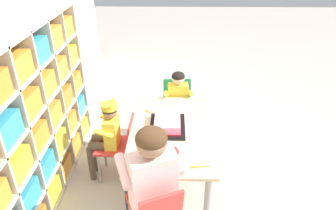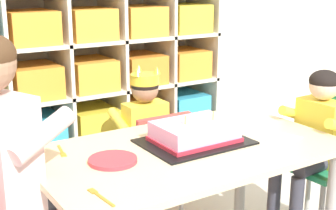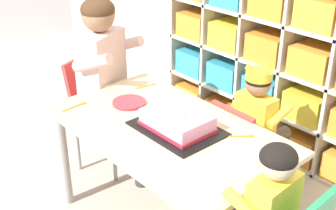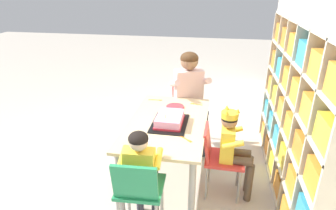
{
  "view_description": "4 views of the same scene",
  "coord_description": "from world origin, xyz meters",
  "px_view_note": "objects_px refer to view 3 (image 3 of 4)",
  "views": [
    {
      "loc": [
        -2.17,
        -0.02,
        2.08
      ],
      "look_at": [
        0.03,
        0.02,
        0.84
      ],
      "focal_mm": 32.73,
      "sensor_mm": 36.0,
      "label": 1
    },
    {
      "loc": [
        -1.01,
        -1.44,
        1.26
      ],
      "look_at": [
        -0.05,
        0.06,
        0.78
      ],
      "focal_mm": 51.47,
      "sensor_mm": 36.0,
      "label": 2
    },
    {
      "loc": [
        1.43,
        -1.23,
        1.68
      ],
      "look_at": [
        -0.0,
        0.02,
        0.72
      ],
      "focal_mm": 48.63,
      "sensor_mm": 36.0,
      "label": 3
    },
    {
      "loc": [
        2.25,
        0.41,
        1.74
      ],
      "look_at": [
        -0.04,
        -0.01,
        0.75
      ],
      "focal_mm": 30.4,
      "sensor_mm": 36.0,
      "label": 4
    }
  ],
  "objects_px": {
    "activity_table": "(166,143)",
    "classroom_chair_adult_side": "(98,100)",
    "adult_helper_seated": "(111,69)",
    "guest_at_table_side": "(260,209)",
    "fork_scattered_mid_table": "(144,86)",
    "paper_plate_stack": "(129,102)",
    "child_with_crown": "(260,116)",
    "birthday_cake_on_tray": "(177,122)",
    "fork_beside_plate_stack": "(242,136)",
    "fork_near_child_seat": "(76,106)",
    "classroom_chair_blue": "(245,145)"
  },
  "relations": [
    {
      "from": "classroom_chair_blue",
      "to": "paper_plate_stack",
      "type": "distance_m",
      "value": 0.67
    },
    {
      "from": "fork_beside_plate_stack",
      "to": "fork_near_child_seat",
      "type": "xyz_separation_m",
      "value": [
        -0.77,
        -0.41,
        0.0
      ]
    },
    {
      "from": "classroom_chair_blue",
      "to": "child_with_crown",
      "type": "relative_size",
      "value": 0.76
    },
    {
      "from": "classroom_chair_blue",
      "to": "fork_beside_plate_stack",
      "type": "distance_m",
      "value": 0.4
    },
    {
      "from": "activity_table",
      "to": "adult_helper_seated",
      "type": "distance_m",
      "value": 0.67
    },
    {
      "from": "classroom_chair_blue",
      "to": "adult_helper_seated",
      "type": "height_order",
      "value": "adult_helper_seated"
    },
    {
      "from": "classroom_chair_adult_side",
      "to": "guest_at_table_side",
      "type": "height_order",
      "value": "guest_at_table_side"
    },
    {
      "from": "fork_near_child_seat",
      "to": "classroom_chair_adult_side",
      "type": "bearing_deg",
      "value": -142.4
    },
    {
      "from": "adult_helper_seated",
      "to": "birthday_cake_on_tray",
      "type": "distance_m",
      "value": 0.7
    },
    {
      "from": "child_with_crown",
      "to": "birthday_cake_on_tray",
      "type": "xyz_separation_m",
      "value": [
        -0.07,
        -0.55,
        0.13
      ]
    },
    {
      "from": "child_with_crown",
      "to": "classroom_chair_adult_side",
      "type": "xyz_separation_m",
      "value": [
        -0.86,
        -0.49,
        -0.06
      ]
    },
    {
      "from": "classroom_chair_blue",
      "to": "birthday_cake_on_tray",
      "type": "xyz_separation_m",
      "value": [
        -0.06,
        -0.44,
        0.27
      ]
    },
    {
      "from": "classroom_chair_adult_side",
      "to": "fork_scattered_mid_table",
      "type": "xyz_separation_m",
      "value": [
        0.31,
        0.12,
        0.16
      ]
    },
    {
      "from": "birthday_cake_on_tray",
      "to": "fork_near_child_seat",
      "type": "distance_m",
      "value": 0.57
    },
    {
      "from": "classroom_chair_adult_side",
      "to": "guest_at_table_side",
      "type": "distance_m",
      "value": 1.38
    },
    {
      "from": "paper_plate_stack",
      "to": "fork_beside_plate_stack",
      "type": "distance_m",
      "value": 0.64
    },
    {
      "from": "activity_table",
      "to": "guest_at_table_side",
      "type": "xyz_separation_m",
      "value": [
        0.63,
        -0.07,
        0.03
      ]
    },
    {
      "from": "child_with_crown",
      "to": "guest_at_table_side",
      "type": "xyz_separation_m",
      "value": [
        0.51,
        -0.65,
        0.03
      ]
    },
    {
      "from": "classroom_chair_blue",
      "to": "paper_plate_stack",
      "type": "bearing_deg",
      "value": 47.39
    },
    {
      "from": "activity_table",
      "to": "classroom_chair_adult_side",
      "type": "xyz_separation_m",
      "value": [
        -0.74,
        0.09,
        -0.07
      ]
    },
    {
      "from": "paper_plate_stack",
      "to": "activity_table",
      "type": "bearing_deg",
      "value": -3.11
    },
    {
      "from": "fork_beside_plate_stack",
      "to": "adult_helper_seated",
      "type": "bearing_deg",
      "value": -45.79
    },
    {
      "from": "classroom_chair_adult_side",
      "to": "adult_helper_seated",
      "type": "distance_m",
      "value": 0.25
    },
    {
      "from": "guest_at_table_side",
      "to": "activity_table",
      "type": "bearing_deg",
      "value": -99.63
    },
    {
      "from": "activity_table",
      "to": "fork_beside_plate_stack",
      "type": "bearing_deg",
      "value": 34.72
    },
    {
      "from": "guest_at_table_side",
      "to": "classroom_chair_adult_side",
      "type": "bearing_deg",
      "value": -99.65
    },
    {
      "from": "classroom_chair_adult_side",
      "to": "guest_at_table_side",
      "type": "relative_size",
      "value": 0.83
    },
    {
      "from": "activity_table",
      "to": "birthday_cake_on_tray",
      "type": "xyz_separation_m",
      "value": [
        0.05,
        0.03,
        0.13
      ]
    },
    {
      "from": "birthday_cake_on_tray",
      "to": "paper_plate_stack",
      "type": "height_order",
      "value": "birthday_cake_on_tray"
    },
    {
      "from": "classroom_chair_blue",
      "to": "classroom_chair_adult_side",
      "type": "xyz_separation_m",
      "value": [
        -0.86,
        -0.38,
        0.08
      ]
    },
    {
      "from": "classroom_chair_blue",
      "to": "fork_near_child_seat",
      "type": "xyz_separation_m",
      "value": [
        -0.59,
        -0.68,
        0.24
      ]
    },
    {
      "from": "classroom_chair_blue",
      "to": "fork_near_child_seat",
      "type": "height_order",
      "value": "classroom_chair_blue"
    },
    {
      "from": "birthday_cake_on_tray",
      "to": "child_with_crown",
      "type": "bearing_deg",
      "value": 83.13
    },
    {
      "from": "classroom_chair_blue",
      "to": "guest_at_table_side",
      "type": "bearing_deg",
      "value": 134.69
    },
    {
      "from": "classroom_chair_adult_side",
      "to": "adult_helper_seated",
      "type": "height_order",
      "value": "adult_helper_seated"
    },
    {
      "from": "classroom_chair_adult_side",
      "to": "birthday_cake_on_tray",
      "type": "height_order",
      "value": "birthday_cake_on_tray"
    },
    {
      "from": "fork_near_child_seat",
      "to": "fork_scattered_mid_table",
      "type": "xyz_separation_m",
      "value": [
        0.04,
        0.42,
        0.0
      ]
    },
    {
      "from": "activity_table",
      "to": "adult_helper_seated",
      "type": "height_order",
      "value": "adult_helper_seated"
    },
    {
      "from": "birthday_cake_on_tray",
      "to": "activity_table",
      "type": "bearing_deg",
      "value": -151.96
    },
    {
      "from": "paper_plate_stack",
      "to": "child_with_crown",
      "type": "bearing_deg",
      "value": 52.34
    },
    {
      "from": "activity_table",
      "to": "guest_at_table_side",
      "type": "distance_m",
      "value": 0.63
    },
    {
      "from": "classroom_chair_adult_side",
      "to": "fork_near_child_seat",
      "type": "bearing_deg",
      "value": -160.44
    },
    {
      "from": "classroom_chair_adult_side",
      "to": "fork_near_child_seat",
      "type": "height_order",
      "value": "classroom_chair_adult_side"
    },
    {
      "from": "classroom_chair_blue",
      "to": "fork_scattered_mid_table",
      "type": "distance_m",
      "value": 0.65
    },
    {
      "from": "fork_scattered_mid_table",
      "to": "birthday_cake_on_tray",
      "type": "bearing_deg",
      "value": -100.46
    },
    {
      "from": "birthday_cake_on_tray",
      "to": "paper_plate_stack",
      "type": "distance_m",
      "value": 0.37
    },
    {
      "from": "classroom_chair_adult_side",
      "to": "fork_beside_plate_stack",
      "type": "bearing_deg",
      "value": -106.28
    },
    {
      "from": "paper_plate_stack",
      "to": "fork_beside_plate_stack",
      "type": "height_order",
      "value": "paper_plate_stack"
    },
    {
      "from": "guest_at_table_side",
      "to": "fork_scattered_mid_table",
      "type": "distance_m",
      "value": 1.1
    },
    {
      "from": "classroom_chair_adult_side",
      "to": "guest_at_table_side",
      "type": "bearing_deg",
      "value": -119.43
    }
  ]
}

